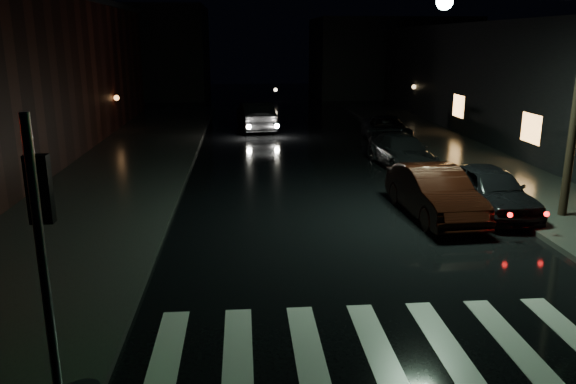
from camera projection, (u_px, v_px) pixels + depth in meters
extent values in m
plane|color=black|center=(238.00, 367.00, 9.11)|extent=(120.00, 120.00, 0.00)
cube|color=#282826|center=(113.00, 172.00, 22.16)|extent=(6.00, 44.00, 0.15)
cube|color=#282826|center=(481.00, 165.00, 23.33)|extent=(4.00, 44.00, 0.15)
cube|color=black|center=(128.00, 52.00, 50.54)|extent=(14.00, 10.00, 8.00)
cube|color=black|center=(389.00, 57.00, 52.54)|extent=(14.00, 10.00, 7.00)
cube|color=beige|center=(410.00, 343.00, 9.82)|extent=(9.00, 3.00, 0.01)
cylinder|color=slate|center=(45.00, 283.00, 6.89)|extent=(0.12, 0.12, 4.20)
cube|color=black|center=(39.00, 189.00, 6.76)|extent=(0.28, 0.16, 0.85)
sphere|color=#0CFF33|center=(44.00, 207.00, 6.91)|extent=(0.20, 0.20, 0.20)
sphere|color=#BFFFD8|center=(445.00, 1.00, 14.66)|extent=(0.44, 0.44, 0.44)
imported|color=black|center=(489.00, 190.00, 17.05)|extent=(1.89, 4.34, 1.45)
imported|color=black|center=(434.00, 192.00, 16.66)|extent=(1.87, 4.65, 1.50)
imported|color=black|center=(401.00, 151.00, 23.23)|extent=(2.30, 4.72, 1.32)
imported|color=black|center=(387.00, 129.00, 29.07)|extent=(2.51, 4.81, 1.29)
imported|color=black|center=(256.00, 116.00, 32.61)|extent=(2.28, 5.17, 1.65)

